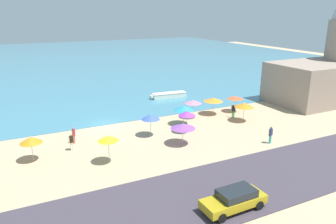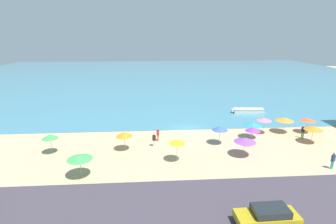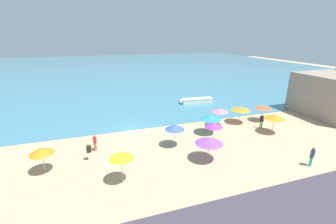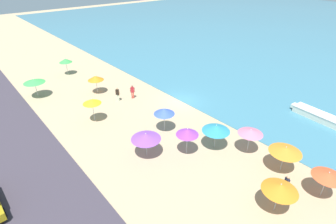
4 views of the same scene
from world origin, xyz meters
name	(u,v)px [view 1 (image 1 of 4)]	position (x,y,z in m)	size (l,w,h in m)	color
ground_plane	(106,125)	(0.00, 0.00, 0.00)	(160.00, 160.00, 0.00)	tan
sea	(47,62)	(0.00, 55.00, 0.03)	(150.00, 110.00, 0.05)	teal
coastal_road	(178,202)	(0.00, -18.00, 0.03)	(80.00, 8.00, 0.06)	#3F3742
beach_umbrella_0	(235,98)	(16.82, -2.35, 1.95)	(2.08, 2.08, 2.21)	#B2B2B7
beach_umbrella_1	(193,102)	(10.55, -2.08, 2.07)	(2.08, 2.08, 2.33)	#B2B2B7
beach_umbrella_2	(244,105)	(15.37, -5.95, 2.05)	(2.28, 2.28, 2.37)	#B2B2B7
beach_umbrella_4	(213,100)	(13.61, -2.01, 1.97)	(2.44, 2.44, 2.26)	#B2B2B7
beach_umbrella_5	(108,138)	(-2.52, -9.84, 2.33)	(1.82, 1.82, 2.64)	#B2B2B7
beach_umbrella_6	(150,117)	(3.36, -5.43, 2.13)	(1.98, 1.98, 2.48)	#B2B2B7
beach_umbrella_7	(187,113)	(7.32, -6.25, 2.21)	(1.88, 1.88, 2.55)	#B2B2B7
beach_umbrella_8	(31,140)	(-8.53, -6.45, 2.02)	(1.93, 1.93, 2.36)	#B2B2B7
beach_umbrella_10	(183,126)	(5.33, -9.00, 1.94)	(2.48, 2.48, 2.26)	#B2B2B7
beach_umbrella_11	(184,108)	(8.30, -3.79, 2.01)	(2.41, 2.41, 2.35)	#B2B2B7
bather_0	(71,141)	(-4.97, -5.61, 0.96)	(0.52, 0.36, 1.71)	#E0EFCA
bather_1	(271,134)	(13.38, -12.72, 1.01)	(0.56, 0.28, 1.80)	teal
bather_2	(233,110)	(15.10, -4.31, 1.02)	(0.44, 0.42, 1.82)	green
bather_3	(74,134)	(-4.42, -3.90, 0.96)	(0.37, 0.51, 1.71)	#EA5544
parked_car_1	(234,199)	(2.97, -20.50, 0.82)	(4.56, 1.94, 1.44)	#AC9118
skiff_nearshore	(169,95)	(12.20, 8.03, 0.43)	(5.73, 1.89, 0.75)	silver
harbor_fortress	(336,65)	(34.30, -3.39, 5.16)	(16.16, 8.82, 14.68)	gray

